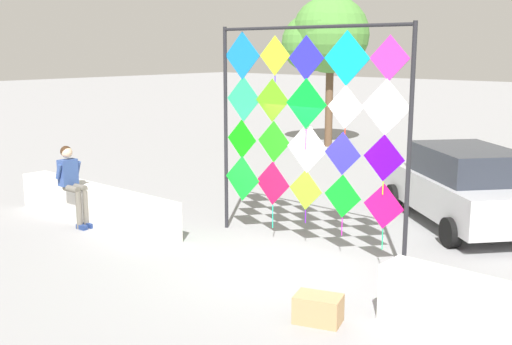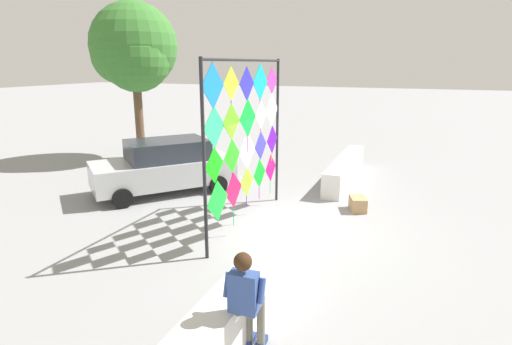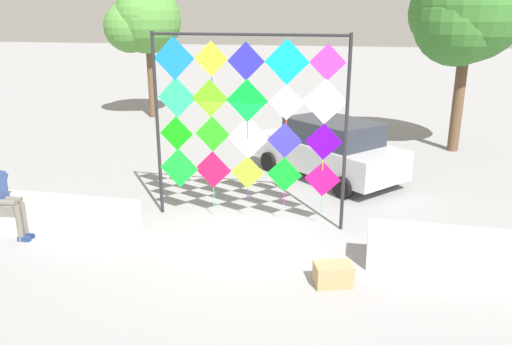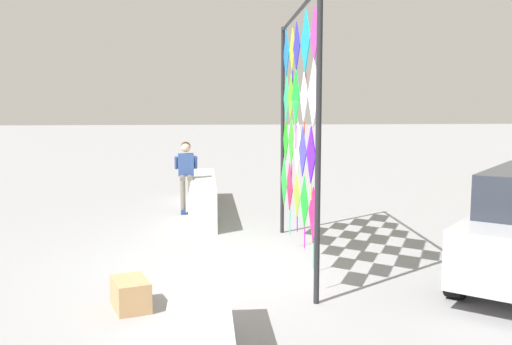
# 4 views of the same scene
# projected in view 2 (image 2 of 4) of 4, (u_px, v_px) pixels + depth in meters

# --- Properties ---
(ground) EXTENTS (120.00, 120.00, 0.00)m
(ground) POSITION_uv_depth(u_px,v_px,m) (287.00, 225.00, 9.85)
(ground) COLOR gray
(plaza_ledge_left) EXTENTS (4.61, 0.54, 0.74)m
(plaza_ledge_left) POSITION_uv_depth(u_px,v_px,m) (226.00, 321.00, 5.54)
(plaza_ledge_left) COLOR silver
(plaza_ledge_left) RESTS_ON ground
(plaza_ledge_right) EXTENTS (4.61, 0.54, 0.74)m
(plaza_ledge_right) POSITION_uv_depth(u_px,v_px,m) (345.00, 169.00, 13.56)
(plaza_ledge_right) COLOR silver
(plaza_ledge_right) RESTS_ON ground
(kite_display_rack) EXTENTS (3.97, 0.17, 3.86)m
(kite_display_rack) POSITION_uv_depth(u_px,v_px,m) (247.00, 130.00, 9.30)
(kite_display_rack) COLOR #232328
(kite_display_rack) RESTS_ON ground
(seated_vendor) EXTENTS (0.73, 0.53, 1.59)m
(seated_vendor) POSITION_uv_depth(u_px,v_px,m) (247.00, 296.00, 5.11)
(seated_vendor) COLOR #666056
(seated_vendor) RESTS_ON ground
(parked_car) EXTENTS (4.22, 3.94, 1.57)m
(parked_car) POSITION_uv_depth(u_px,v_px,m) (165.00, 166.00, 12.18)
(parked_car) COLOR #B7B7BC
(parked_car) RESTS_ON ground
(cardboard_box_large) EXTENTS (0.69, 0.56, 0.36)m
(cardboard_box_large) POSITION_uv_depth(u_px,v_px,m) (358.00, 204.00, 10.76)
(cardboard_box_large) COLOR tan
(cardboard_box_large) RESTS_ON ground
(tree_broadleaf) EXTENTS (3.41, 3.54, 6.07)m
(tree_broadleaf) POSITION_uv_depth(u_px,v_px,m) (131.00, 51.00, 15.80)
(tree_broadleaf) COLOR brown
(tree_broadleaf) RESTS_ON ground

